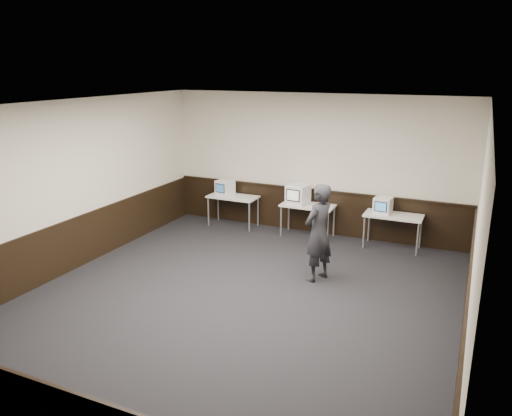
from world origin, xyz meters
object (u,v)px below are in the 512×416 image
Objects in this scene: desk_left at (233,199)px; emac_center at (298,194)px; emac_right at (383,205)px; person at (318,233)px; desk_center at (308,208)px; desk_right at (393,218)px; emac_left at (225,188)px.

desk_left is 1.68m from emac_center.
emac_right is 2.32m from person.
emac_center is at bearing -129.77° from person.
desk_left is at bearing -105.85° from person.
emac_right is at bearing -176.26° from person.
desk_left is 1.00× the size of desk_center.
person is (-0.96, -2.20, 0.22)m from desk_right.
person reaches higher than emac_center.
emac_right reaches higher than desk_right.
desk_center is at bearing 0.00° from desk_left.
desk_right is at bearing 178.43° from person.
emac_right is at bearing 8.61° from emac_center.
emac_center is (-2.14, -0.01, 0.29)m from desk_right.
person is (2.84, -2.20, 0.22)m from desk_left.
person is (1.18, -2.20, -0.07)m from emac_center.
emac_left reaches higher than desk_right.
desk_right is at bearing 10.16° from emac_left.
desk_center is at bearing 10.21° from emac_center.
desk_center is 2.14m from emac_left.
desk_center is at bearing 180.00° from desk_right.
person is at bearing -66.94° from desk_center.
desk_center is at bearing 9.81° from emac_left.
desk_left is 2.72× the size of emac_left.
person is at bearing -104.09° from emac_right.
emac_right reaches higher than desk_left.
desk_right is at bearing 0.00° from desk_center.
emac_center is (1.66, -0.01, 0.29)m from desk_left.
desk_right is 2.97× the size of emac_right.
desk_left is at bearing 3.56° from emac_left.
desk_right is (1.90, 0.00, 0.00)m from desk_center.
emac_left is 0.83× the size of emac_center.
emac_right is (3.57, -0.00, 0.25)m from desk_left.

